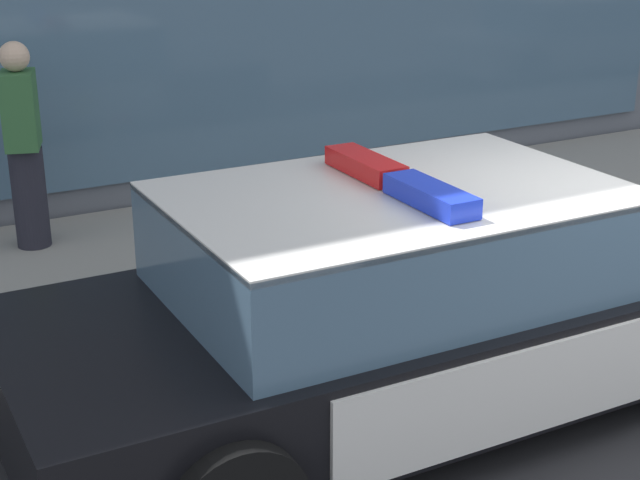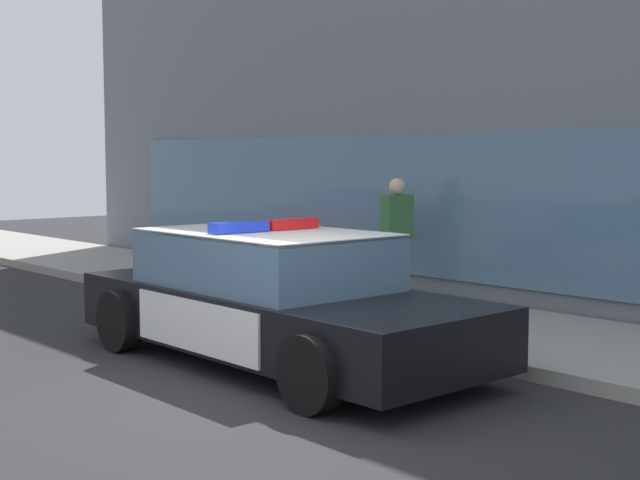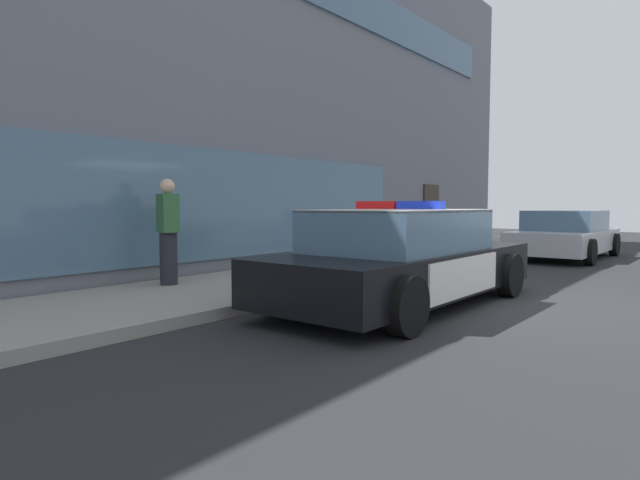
# 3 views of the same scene
# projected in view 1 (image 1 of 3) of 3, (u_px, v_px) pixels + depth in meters

# --- Properties ---
(sidewalk) EXTENTS (48.00, 2.79, 0.15)m
(sidewalk) POSITION_uv_depth(u_px,v_px,m) (358.00, 229.00, 8.63)
(sidewalk) COLOR gray
(sidewalk) RESTS_ON ground
(police_cruiser) EXTENTS (4.93, 2.15, 1.49)m
(police_cruiser) POSITION_uv_depth(u_px,v_px,m) (412.00, 299.00, 5.64)
(police_cruiser) COLOR black
(police_cruiser) RESTS_ON ground
(fire_hydrant) EXTENTS (0.34, 0.39, 0.73)m
(fire_hydrant) POSITION_uv_depth(u_px,v_px,m) (291.00, 236.00, 7.20)
(fire_hydrant) COLOR silver
(fire_hydrant) RESTS_ON sidewalk
(pedestrian_on_sidewalk) EXTENTS (0.37, 0.46, 1.71)m
(pedestrian_on_sidewalk) POSITION_uv_depth(u_px,v_px,m) (24.00, 146.00, 7.72)
(pedestrian_on_sidewalk) COLOR #23232D
(pedestrian_on_sidewalk) RESTS_ON sidewalk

